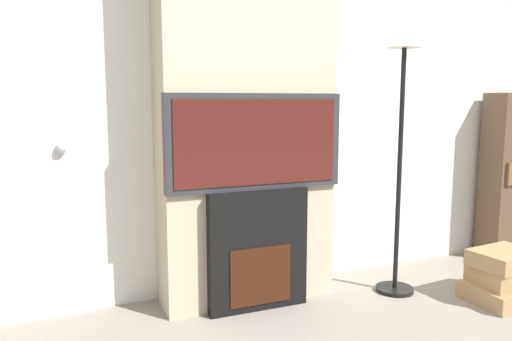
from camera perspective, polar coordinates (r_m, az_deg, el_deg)
The scene contains 7 objects.
wall_back at distance 3.22m, azimuth -2.56°, elevation 10.02°, with size 6.00×0.06×2.70m.
chimney_breast at distance 3.03m, azimuth -1.25°, elevation 10.14°, with size 1.06×0.34×2.70m.
fireplace at distance 3.00m, azimuth 0.01°, elevation -9.00°, with size 0.61×0.15×0.72m.
television at distance 2.88m, azimuth 0.02°, elevation 3.29°, with size 1.07×0.07×0.56m.
floor_lamp at distance 3.25m, azimuth 16.28°, elevation 5.50°, with size 0.24×0.24×1.66m.
box_stack at distance 3.54m, azimuth 26.81°, elevation -10.91°, with size 0.50×0.36×0.32m.
bookshelf at distance 4.41m, azimuth 26.89°, elevation -0.54°, with size 0.39×0.25×1.29m.
Camera 1 is at (-1.10, -0.99, 1.24)m, focal length 35.00 mm.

